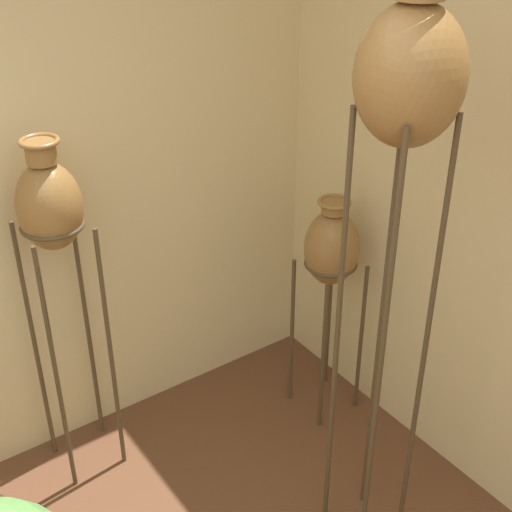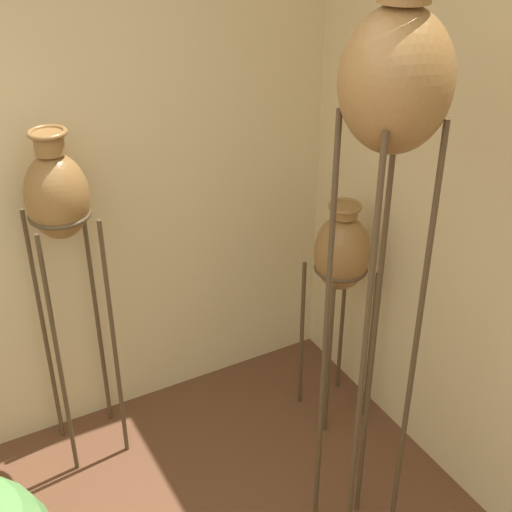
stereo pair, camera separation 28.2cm
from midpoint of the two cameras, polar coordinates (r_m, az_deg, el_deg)
The scene contains 3 objects.
vase_stand_tall at distance 2.15m, azimuth 8.35°, elevation 12.72°, with size 0.33×0.33×2.21m.
vase_stand_medium at distance 2.90m, azimuth -18.80°, elevation 3.01°, with size 0.26×0.26×1.59m.
vase_stand_short at distance 3.27m, azimuth 3.60°, elevation 0.28°, with size 0.26×0.26×1.16m.
Camera 1 is at (-0.11, -0.64, 2.51)m, focal length 50.00 mm.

